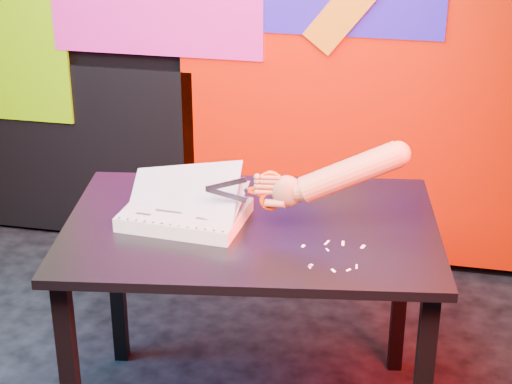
# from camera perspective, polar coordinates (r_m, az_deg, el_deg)

# --- Properties ---
(room) EXTENTS (3.01, 3.01, 2.71)m
(room) POSITION_cam_1_polar(r_m,az_deg,el_deg) (2.32, -12.38, 9.07)
(room) COLOR black
(room) RESTS_ON ground
(backdrop) EXTENTS (2.88, 0.05, 2.08)m
(backdrop) POSITION_cam_1_polar(r_m,az_deg,el_deg) (3.74, -1.96, 8.99)
(backdrop) COLOR red
(backdrop) RESTS_ON ground
(work_table) EXTENTS (1.27, 0.94, 0.75)m
(work_table) POSITION_cam_1_polar(r_m,az_deg,el_deg) (2.71, -0.33, -3.92)
(work_table) COLOR black
(work_table) RESTS_ON ground
(printout_stack) EXTENTS (0.39, 0.30, 0.19)m
(printout_stack) POSITION_cam_1_polar(r_m,az_deg,el_deg) (2.69, -4.76, -1.45)
(printout_stack) COLOR beige
(printout_stack) RESTS_ON work_table
(scissors) EXTENTS (0.23, 0.04, 0.13)m
(scissors) POSITION_cam_1_polar(r_m,az_deg,el_deg) (2.57, 0.61, 0.09)
(scissors) COLOR #A2A9C0
(scissors) RESTS_ON printout_stack
(hand_forearm) EXTENTS (0.44, 0.12, 0.22)m
(hand_forearm) POSITION_cam_1_polar(r_m,az_deg,el_deg) (2.54, 5.57, 1.12)
(hand_forearm) COLOR #9B5A33
(hand_forearm) RESTS_ON work_table
(paper_clippings) EXTENTS (0.19, 0.20, 0.00)m
(paper_clippings) POSITION_cam_1_polar(r_m,az_deg,el_deg) (2.50, 5.24, -4.17)
(paper_clippings) COLOR white
(paper_clippings) RESTS_ON work_table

